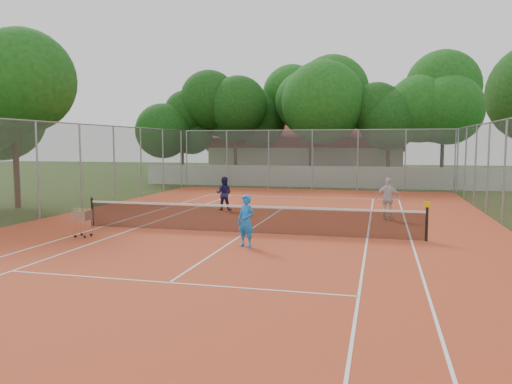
% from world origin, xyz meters
% --- Properties ---
extents(ground, '(120.00, 120.00, 0.00)m').
position_xyz_m(ground, '(0.00, 0.00, 0.00)').
color(ground, '#1D380F').
rests_on(ground, ground).
extents(court_pad, '(18.00, 34.00, 0.02)m').
position_xyz_m(court_pad, '(0.00, 0.00, 0.01)').
color(court_pad, '#BC4624').
rests_on(court_pad, ground).
extents(court_lines, '(10.98, 23.78, 0.01)m').
position_xyz_m(court_lines, '(0.00, 0.00, 0.02)').
color(court_lines, white).
rests_on(court_lines, court_pad).
extents(tennis_net, '(11.88, 0.10, 0.98)m').
position_xyz_m(tennis_net, '(0.00, 0.00, 0.51)').
color(tennis_net, black).
rests_on(tennis_net, court_pad).
extents(perimeter_fence, '(18.00, 34.00, 4.00)m').
position_xyz_m(perimeter_fence, '(0.00, 0.00, 2.00)').
color(perimeter_fence, slate).
rests_on(perimeter_fence, ground).
extents(boundary_wall, '(26.00, 0.30, 1.50)m').
position_xyz_m(boundary_wall, '(0.00, 19.00, 0.75)').
color(boundary_wall, silver).
rests_on(boundary_wall, ground).
extents(clubhouse, '(16.40, 9.00, 4.40)m').
position_xyz_m(clubhouse, '(-2.00, 29.00, 2.20)').
color(clubhouse, beige).
rests_on(clubhouse, ground).
extents(tropical_trees, '(29.00, 19.00, 10.00)m').
position_xyz_m(tropical_trees, '(0.00, 22.00, 5.00)').
color(tropical_trees, '#0D330C').
rests_on(tropical_trees, ground).
extents(player_near, '(0.67, 0.56, 1.56)m').
position_xyz_m(player_near, '(0.63, -2.24, 0.80)').
color(player_near, '#1B7DEA').
rests_on(player_near, court_pad).
extents(player_far_left, '(0.78, 0.62, 1.56)m').
position_xyz_m(player_far_left, '(-2.53, 5.49, 0.80)').
color(player_far_left, '#191B4B').
rests_on(player_far_left, court_pad).
extents(player_far_right, '(1.06, 0.56, 1.72)m').
position_xyz_m(player_far_right, '(4.81, 4.27, 0.88)').
color(player_far_right, silver).
rests_on(player_far_right, court_pad).
extents(ball_hopper, '(0.50, 0.50, 0.98)m').
position_xyz_m(ball_hopper, '(-5.00, -2.04, 0.51)').
color(ball_hopper, '#B9B9C0').
rests_on(ball_hopper, court_pad).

